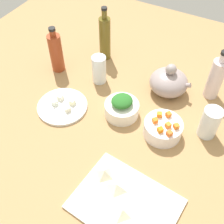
{
  "coord_description": "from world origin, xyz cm",
  "views": [
    {
      "loc": [
        35.2,
        -64.58,
        91.64
      ],
      "look_at": [
        0.0,
        0.0,
        8.0
      ],
      "focal_mm": 45.32,
      "sensor_mm": 36.0,
      "label": 1
    }
  ],
  "objects_px": {
    "teapot": "(169,82)",
    "bowl_greens": "(122,109)",
    "cutting_board": "(125,204)",
    "plate_tofu": "(62,106)",
    "drinking_glass_1": "(210,123)",
    "bottle_1": "(216,78)",
    "bottle_0": "(105,38)",
    "drinking_glass_0": "(99,69)",
    "bottle_2": "(56,52)",
    "bowl_carrots": "(163,129)"
  },
  "relations": [
    {
      "from": "bottle_2",
      "to": "drinking_glass_0",
      "type": "distance_m",
      "value": 0.22
    },
    {
      "from": "plate_tofu",
      "to": "drinking_glass_0",
      "type": "bearing_deg",
      "value": 76.5
    },
    {
      "from": "bowl_carrots",
      "to": "bottle_1",
      "type": "xyz_separation_m",
      "value": [
        0.11,
        0.3,
        0.07
      ]
    },
    {
      "from": "cutting_board",
      "to": "bottle_1",
      "type": "xyz_separation_m",
      "value": [
        0.1,
        0.63,
        0.09
      ]
    },
    {
      "from": "bowl_carrots",
      "to": "bottle_2",
      "type": "distance_m",
      "value": 0.6
    },
    {
      "from": "teapot",
      "to": "bottle_2",
      "type": "xyz_separation_m",
      "value": [
        -0.51,
        -0.11,
        0.04
      ]
    },
    {
      "from": "bottle_1",
      "to": "bottle_2",
      "type": "distance_m",
      "value": 0.71
    },
    {
      "from": "bottle_0",
      "to": "bottle_1",
      "type": "distance_m",
      "value": 0.54
    },
    {
      "from": "bowl_carrots",
      "to": "bottle_2",
      "type": "height_order",
      "value": "bottle_2"
    },
    {
      "from": "teapot",
      "to": "bottle_0",
      "type": "xyz_separation_m",
      "value": [
        -0.36,
        0.08,
        0.06
      ]
    },
    {
      "from": "bottle_2",
      "to": "drinking_glass_0",
      "type": "relative_size",
      "value": 1.69
    },
    {
      "from": "plate_tofu",
      "to": "drinking_glass_1",
      "type": "relative_size",
      "value": 1.61
    },
    {
      "from": "bottle_0",
      "to": "bottle_2",
      "type": "distance_m",
      "value": 0.24
    },
    {
      "from": "bowl_carrots",
      "to": "teapot",
      "type": "relative_size",
      "value": 0.82
    },
    {
      "from": "plate_tofu",
      "to": "teapot",
      "type": "relative_size",
      "value": 1.16
    },
    {
      "from": "bottle_0",
      "to": "drinking_glass_1",
      "type": "bearing_deg",
      "value": -21.63
    },
    {
      "from": "bottle_0",
      "to": "drinking_glass_1",
      "type": "relative_size",
      "value": 2.05
    },
    {
      "from": "bottle_2",
      "to": "bowl_greens",
      "type": "bearing_deg",
      "value": -15.72
    },
    {
      "from": "bottle_1",
      "to": "bowl_carrots",
      "type": "bearing_deg",
      "value": -109.37
    },
    {
      "from": "bottle_0",
      "to": "teapot",
      "type": "bearing_deg",
      "value": -12.6
    },
    {
      "from": "bowl_greens",
      "to": "bottle_0",
      "type": "xyz_separation_m",
      "value": [
        -0.25,
        0.3,
        0.08
      ]
    },
    {
      "from": "cutting_board",
      "to": "bowl_greens",
      "type": "distance_m",
      "value": 0.39
    },
    {
      "from": "teapot",
      "to": "drinking_glass_0",
      "type": "height_order",
      "value": "teapot"
    },
    {
      "from": "teapot",
      "to": "bottle_2",
      "type": "relative_size",
      "value": 0.81
    },
    {
      "from": "bottle_0",
      "to": "bottle_2",
      "type": "relative_size",
      "value": 1.19
    },
    {
      "from": "teapot",
      "to": "bottle_0",
      "type": "bearing_deg",
      "value": 167.4
    },
    {
      "from": "bottle_2",
      "to": "bowl_carrots",
      "type": "bearing_deg",
      "value": -12.32
    },
    {
      "from": "cutting_board",
      "to": "plate_tofu",
      "type": "relative_size",
      "value": 1.55
    },
    {
      "from": "bottle_2",
      "to": "drinking_glass_1",
      "type": "relative_size",
      "value": 1.71
    },
    {
      "from": "bowl_greens",
      "to": "bottle_1",
      "type": "bearing_deg",
      "value": 44.54
    },
    {
      "from": "cutting_board",
      "to": "bottle_0",
      "type": "height_order",
      "value": "bottle_0"
    },
    {
      "from": "teapot",
      "to": "bowl_greens",
      "type": "bearing_deg",
      "value": -118.08
    },
    {
      "from": "cutting_board",
      "to": "plate_tofu",
      "type": "xyz_separation_m",
      "value": [
        -0.43,
        0.25,
        0.0
      ]
    },
    {
      "from": "bowl_carrots",
      "to": "bottle_1",
      "type": "distance_m",
      "value": 0.33
    },
    {
      "from": "plate_tofu",
      "to": "bowl_carrots",
      "type": "height_order",
      "value": "bowl_carrots"
    },
    {
      "from": "drinking_glass_0",
      "to": "drinking_glass_1",
      "type": "distance_m",
      "value": 0.52
    },
    {
      "from": "drinking_glass_0",
      "to": "cutting_board",
      "type": "bearing_deg",
      "value": -51.84
    },
    {
      "from": "cutting_board",
      "to": "drinking_glass_0",
      "type": "relative_size",
      "value": 2.45
    },
    {
      "from": "bowl_carrots",
      "to": "bowl_greens",
      "type": "bearing_deg",
      "value": 175.27
    },
    {
      "from": "bowl_greens",
      "to": "drinking_glass_1",
      "type": "distance_m",
      "value": 0.34
    },
    {
      "from": "cutting_board",
      "to": "drinking_glass_1",
      "type": "xyz_separation_m",
      "value": [
        0.15,
        0.41,
        0.06
      ]
    },
    {
      "from": "plate_tofu",
      "to": "bottle_1",
      "type": "relative_size",
      "value": 0.91
    },
    {
      "from": "bottle_2",
      "to": "bottle_0",
      "type": "bearing_deg",
      "value": 51.06
    },
    {
      "from": "plate_tofu",
      "to": "cutting_board",
      "type": "bearing_deg",
      "value": -30.8
    },
    {
      "from": "teapot",
      "to": "bottle_1",
      "type": "relative_size",
      "value": 0.78
    },
    {
      "from": "bottle_2",
      "to": "drinking_glass_0",
      "type": "xyz_separation_m",
      "value": [
        0.21,
        0.02,
        -0.03
      ]
    },
    {
      "from": "plate_tofu",
      "to": "bottle_0",
      "type": "bearing_deg",
      "value": 91.53
    },
    {
      "from": "bottle_1",
      "to": "plate_tofu",
      "type": "bearing_deg",
      "value": -144.72
    },
    {
      "from": "teapot",
      "to": "plate_tofu",
      "type": "bearing_deg",
      "value": -139.17
    },
    {
      "from": "bottle_0",
      "to": "drinking_glass_0",
      "type": "distance_m",
      "value": 0.18
    }
  ]
}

